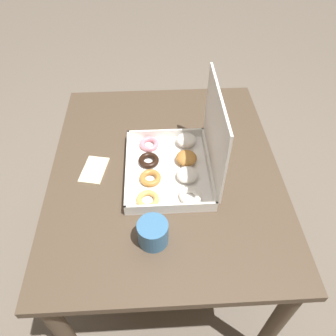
# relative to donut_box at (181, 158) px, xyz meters

# --- Properties ---
(ground_plane) EXTENTS (8.00, 8.00, 0.00)m
(ground_plane) POSITION_rel_donut_box_xyz_m (-0.01, -0.06, -0.79)
(ground_plane) COLOR #6B6054
(dining_table) EXTENTS (1.03, 0.86, 0.72)m
(dining_table) POSITION_rel_donut_box_xyz_m (-0.01, -0.06, -0.17)
(dining_table) COLOR #4C3D2D
(dining_table) RESTS_ON ground_plane
(donut_box) EXTENTS (0.38, 0.32, 0.33)m
(donut_box) POSITION_rel_donut_box_xyz_m (0.00, 0.00, 0.00)
(donut_box) COLOR white
(donut_box) RESTS_ON dining_table
(coffee_mug) EXTENTS (0.10, 0.10, 0.08)m
(coffee_mug) POSITION_rel_donut_box_xyz_m (0.29, -0.11, -0.02)
(coffee_mug) COLOR teal
(coffee_mug) RESTS_ON dining_table
(paper_napkin) EXTENTS (0.15, 0.11, 0.01)m
(paper_napkin) POSITION_rel_donut_box_xyz_m (-0.01, -0.32, -0.06)
(paper_napkin) COLOR beige
(paper_napkin) RESTS_ON dining_table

